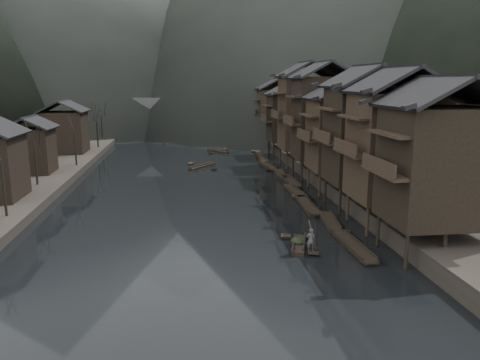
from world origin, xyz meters
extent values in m
plane|color=black|center=(0.00, 0.00, 0.00)|extent=(300.00, 300.00, 0.00)
cube|color=#2D2823|center=(35.00, 40.00, 0.90)|extent=(40.00, 200.00, 1.80)
cylinder|color=black|center=(14.20, -10.40, 1.30)|extent=(0.30, 0.30, 2.90)
cylinder|color=black|center=(14.20, -5.60, 1.30)|extent=(0.30, 0.30, 2.90)
cylinder|color=black|center=(16.95, -10.40, 1.30)|extent=(0.30, 0.30, 2.90)
cylinder|color=black|center=(16.95, -5.60, 1.30)|extent=(0.30, 0.30, 2.90)
cube|color=black|center=(17.30, -8.00, 6.79)|extent=(7.00, 6.00, 8.37)
cube|color=#2E2219|center=(13.30, -8.00, 6.37)|extent=(1.20, 5.70, 0.25)
cylinder|color=#2E2219|center=(14.20, -3.40, 1.30)|extent=(0.30, 0.30, 2.90)
cylinder|color=#2E2219|center=(14.20, 1.40, 1.30)|extent=(0.30, 0.30, 2.90)
cylinder|color=#2E2219|center=(16.95, -3.40, 1.30)|extent=(0.30, 0.30, 2.90)
cylinder|color=#2E2219|center=(16.95, 1.40, 1.30)|extent=(0.30, 0.30, 2.90)
cube|color=#2E2219|center=(17.30, -1.00, 7.20)|extent=(7.00, 6.00, 9.19)
cube|color=#2E2219|center=(13.30, -1.00, 6.74)|extent=(1.20, 5.70, 0.25)
cylinder|color=black|center=(14.20, 3.60, 1.30)|extent=(0.30, 0.30, 2.90)
cylinder|color=black|center=(14.20, 8.40, 1.30)|extent=(0.30, 0.30, 2.90)
cylinder|color=black|center=(16.95, 3.60, 1.30)|extent=(0.30, 0.30, 2.90)
cylinder|color=black|center=(16.95, 8.40, 1.30)|extent=(0.30, 0.30, 2.90)
cube|color=black|center=(17.30, 6.00, 7.38)|extent=(7.00, 6.00, 9.57)
cube|color=#2E2219|center=(13.30, 6.00, 6.91)|extent=(1.20, 5.70, 0.25)
cylinder|color=#2E2219|center=(14.20, 10.60, 1.30)|extent=(0.30, 0.30, 2.90)
cylinder|color=#2E2219|center=(14.20, 15.40, 1.30)|extent=(0.30, 0.30, 2.90)
cylinder|color=#2E2219|center=(16.95, 10.60, 1.30)|extent=(0.30, 0.30, 2.90)
cylinder|color=#2E2219|center=(16.95, 15.40, 1.30)|extent=(0.30, 0.30, 2.90)
cube|color=#2E2219|center=(17.30, 13.00, 6.65)|extent=(7.00, 6.00, 8.11)
cube|color=#2E2219|center=(13.30, 13.00, 6.25)|extent=(1.20, 5.70, 0.25)
cylinder|color=black|center=(14.20, 18.60, 1.30)|extent=(0.30, 0.30, 2.90)
cylinder|color=black|center=(14.20, 23.40, 1.30)|extent=(0.30, 0.30, 2.90)
cylinder|color=black|center=(16.95, 18.60, 1.30)|extent=(0.30, 0.30, 2.90)
cylinder|color=black|center=(16.95, 23.40, 1.30)|extent=(0.30, 0.30, 2.90)
cube|color=black|center=(17.30, 21.00, 7.83)|extent=(7.00, 6.00, 10.46)
cube|color=#2E2219|center=(13.30, 21.00, 7.31)|extent=(1.20, 5.70, 0.25)
cylinder|color=#2E2219|center=(14.20, 27.60, 1.30)|extent=(0.30, 0.30, 2.90)
cylinder|color=#2E2219|center=(14.20, 32.40, 1.30)|extent=(0.30, 0.30, 2.90)
cylinder|color=#2E2219|center=(16.95, 27.60, 1.30)|extent=(0.30, 0.30, 2.90)
cylinder|color=#2E2219|center=(16.95, 32.40, 1.30)|extent=(0.30, 0.30, 2.90)
cube|color=#2E2219|center=(17.30, 30.00, 7.99)|extent=(7.00, 6.00, 10.78)
cube|color=#2E2219|center=(13.30, 30.00, 7.45)|extent=(1.20, 5.70, 0.25)
cylinder|color=black|center=(14.20, 37.60, 1.30)|extent=(0.30, 0.30, 2.90)
cylinder|color=black|center=(14.20, 42.40, 1.30)|extent=(0.30, 0.30, 2.90)
cylinder|color=black|center=(16.95, 37.60, 1.30)|extent=(0.30, 0.30, 2.90)
cylinder|color=black|center=(16.95, 42.40, 1.30)|extent=(0.30, 0.30, 2.90)
cube|color=black|center=(17.30, 40.00, 6.49)|extent=(7.00, 6.00, 7.78)
cube|color=#2E2219|center=(13.30, 40.00, 6.10)|extent=(1.20, 5.70, 0.25)
cylinder|color=#2E2219|center=(14.20, 49.60, 1.30)|extent=(0.30, 0.30, 2.90)
cylinder|color=#2E2219|center=(14.20, 54.40, 1.30)|extent=(0.30, 0.30, 2.90)
cylinder|color=#2E2219|center=(16.95, 49.60, 1.30)|extent=(0.30, 0.30, 2.90)
cylinder|color=#2E2219|center=(16.95, 54.40, 1.30)|extent=(0.30, 0.30, 2.90)
cube|color=#2E2219|center=(17.30, 52.00, 6.85)|extent=(7.00, 6.00, 8.49)
cube|color=#2E2219|center=(13.30, 52.00, 6.42)|extent=(1.20, 5.70, 0.25)
cube|color=black|center=(-20.50, 24.00, 4.10)|extent=(5.00, 5.00, 5.80)
cube|color=black|center=(-20.50, 42.00, 4.60)|extent=(6.50, 6.50, 6.80)
cylinder|color=black|center=(-17.00, 3.21, 3.78)|extent=(0.24, 0.24, 5.16)
cylinder|color=black|center=(-17.00, 16.47, 3.40)|extent=(0.24, 0.24, 4.40)
cylinder|color=black|center=(-17.00, 29.22, 3.60)|extent=(0.24, 0.24, 4.80)
cylinder|color=black|center=(-17.00, 47.66, 3.55)|extent=(0.24, 0.24, 4.71)
cylinder|color=black|center=(-17.00, 59.09, 3.61)|extent=(0.24, 0.24, 4.82)
cube|color=black|center=(12.05, -6.18, 0.15)|extent=(1.28, 6.78, 0.30)
cube|color=black|center=(12.05, -6.18, 0.33)|extent=(1.33, 6.65, 0.10)
cube|color=black|center=(12.14, -2.94, 0.29)|extent=(0.96, 0.85, 0.34)
cube|color=black|center=(11.96, -9.42, 0.29)|extent=(0.96, 0.85, 0.34)
cube|color=black|center=(12.22, 0.44, 0.15)|extent=(1.86, 6.11, 0.30)
cube|color=black|center=(12.22, 0.44, 0.33)|extent=(1.90, 6.00, 0.10)
cube|color=black|center=(11.85, 3.31, 0.29)|extent=(1.02, 0.86, 0.33)
cube|color=black|center=(12.59, -2.42, 0.29)|extent=(1.02, 0.86, 0.33)
cube|color=black|center=(11.64, 6.53, 0.15)|extent=(1.53, 7.70, 0.30)
cube|color=black|center=(11.64, 6.53, 0.33)|extent=(1.58, 7.55, 0.10)
cube|color=black|center=(11.43, 10.19, 0.29)|extent=(0.99, 0.99, 0.37)
cube|color=black|center=(11.85, 2.86, 0.29)|extent=(0.99, 0.99, 0.37)
cube|color=black|center=(11.81, 12.53, 0.15)|extent=(1.31, 5.97, 0.30)
cube|color=black|center=(11.81, 12.53, 0.33)|extent=(1.36, 5.85, 0.10)
cube|color=black|center=(11.91, 15.38, 0.29)|extent=(0.96, 0.77, 0.32)
cube|color=black|center=(11.70, 9.69, 0.29)|extent=(0.96, 0.77, 0.32)
cube|color=black|center=(12.62, 17.95, 0.15)|extent=(1.13, 7.09, 0.30)
cube|color=black|center=(12.62, 17.95, 0.33)|extent=(1.18, 6.95, 0.10)
cube|color=black|center=(12.63, 21.35, 0.29)|extent=(0.94, 0.87, 0.35)
cube|color=black|center=(12.60, 14.55, 0.29)|extent=(0.94, 0.87, 0.35)
cube|color=black|center=(12.25, 23.19, 0.15)|extent=(1.65, 6.12, 0.30)
cube|color=black|center=(12.25, 23.19, 0.33)|extent=(1.70, 6.00, 0.10)
cube|color=black|center=(11.99, 26.08, 0.29)|extent=(1.00, 0.83, 0.33)
cube|color=black|center=(12.52, 20.30, 0.29)|extent=(1.00, 0.83, 0.33)
cube|color=black|center=(11.65, 29.51, 0.15)|extent=(1.71, 6.49, 0.30)
cube|color=black|center=(11.65, 29.51, 0.33)|extent=(1.75, 6.37, 0.10)
cube|color=black|center=(11.94, 32.58, 0.29)|extent=(1.01, 0.88, 0.34)
cube|color=black|center=(11.36, 26.45, 0.29)|extent=(1.01, 0.88, 0.34)
cube|color=black|center=(11.91, 35.26, 0.15)|extent=(1.31, 5.98, 0.30)
cube|color=black|center=(11.91, 35.26, 0.33)|extent=(1.36, 5.86, 0.10)
cube|color=black|center=(11.81, 38.11, 0.29)|extent=(0.96, 0.77, 0.32)
cube|color=black|center=(12.01, 32.41, 0.29)|extent=(0.96, 0.77, 0.32)
cube|color=black|center=(12.26, 41.22, 0.15)|extent=(1.74, 6.99, 0.30)
cube|color=black|center=(12.26, 41.22, 0.33)|extent=(1.78, 6.86, 0.10)
cube|color=black|center=(11.95, 44.52, 0.29)|extent=(1.01, 0.93, 0.35)
cube|color=black|center=(12.57, 37.91, 0.29)|extent=(1.01, 0.93, 0.35)
cube|color=black|center=(1.82, 30.42, 0.15)|extent=(4.32, 5.45, 0.30)
cube|color=black|center=(1.82, 30.42, 0.33)|extent=(4.29, 5.38, 0.10)
cube|color=black|center=(0.13, 32.75, 0.29)|extent=(1.12, 1.10, 0.33)
cube|color=black|center=(3.51, 28.09, 0.29)|extent=(1.12, 1.10, 0.33)
cube|color=black|center=(5.41, 45.59, 0.15)|extent=(3.86, 4.57, 0.30)
cube|color=black|center=(5.41, 45.59, 0.33)|extent=(3.84, 4.52, 0.10)
cube|color=black|center=(6.88, 47.48, 0.29)|extent=(1.05, 1.02, 0.30)
cube|color=black|center=(3.93, 43.69, 0.29)|extent=(1.05, 1.02, 0.30)
cube|color=black|center=(-4.04, 60.45, 0.15)|extent=(2.29, 6.01, 0.30)
cube|color=black|center=(-4.04, 60.45, 0.33)|extent=(2.31, 5.90, 0.10)
cube|color=black|center=(-3.40, 63.22, 0.29)|extent=(0.99, 0.90, 0.32)
cube|color=black|center=(-4.67, 57.67, 0.29)|extent=(0.99, 0.90, 0.32)
cube|color=black|center=(7.27, 70.40, 0.15)|extent=(4.18, 5.50, 0.30)
cube|color=black|center=(7.27, 70.40, 0.33)|extent=(4.16, 5.43, 0.10)
cube|color=black|center=(8.88, 72.77, 0.29)|extent=(1.12, 1.09, 0.33)
cube|color=black|center=(5.66, 68.03, 0.29)|extent=(1.12, 1.09, 0.33)
cube|color=#4C4C4F|center=(0.00, 72.00, 7.20)|extent=(40.00, 6.00, 1.60)
cube|color=#4C4C4F|center=(0.00, 69.30, 8.50)|extent=(40.00, 0.50, 1.00)
cube|color=#4C4C4F|center=(0.00, 74.70, 8.50)|extent=(40.00, 0.50, 1.00)
cube|color=#4C4C4F|center=(-14.00, 72.00, 3.20)|extent=(3.20, 6.00, 6.40)
cube|color=#4C4C4F|center=(-4.50, 72.00, 3.20)|extent=(3.20, 6.00, 6.40)
cube|color=#4C4C4F|center=(4.50, 72.00, 3.20)|extent=(3.20, 6.00, 6.40)
cube|color=#4C4C4F|center=(14.00, 72.00, 3.20)|extent=(3.20, 6.00, 6.40)
cube|color=black|center=(7.94, -5.20, 0.15)|extent=(2.18, 4.45, 0.30)
cube|color=black|center=(7.94, -5.20, 0.33)|extent=(2.20, 4.38, 0.10)
cube|color=black|center=(7.33, -3.20, 0.29)|extent=(0.93, 0.76, 0.28)
cube|color=black|center=(8.55, -7.20, 0.29)|extent=(0.93, 0.76, 0.28)
ellipsoid|color=black|center=(7.87, -4.99, 0.75)|extent=(1.04, 1.36, 0.63)
imported|color=#4D4D4F|center=(8.42, -6.79, 1.34)|extent=(0.70, 0.49, 1.81)
cylinder|color=#8C7A51|center=(8.62, -6.79, 3.97)|extent=(1.56, 2.63, 3.46)
camera|label=1|loc=(-0.87, -39.22, 12.78)|focal=35.00mm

